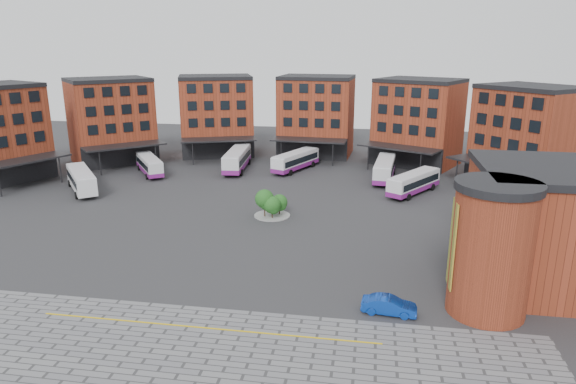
% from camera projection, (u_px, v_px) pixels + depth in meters
% --- Properties ---
extents(ground, '(160.00, 160.00, 0.00)m').
position_uv_depth(ground, '(230.00, 253.00, 51.74)').
color(ground, '#28282B').
rests_on(ground, ground).
extents(yellow_line, '(26.00, 0.15, 0.02)m').
position_uv_depth(yellow_line, '(205.00, 328.00, 38.16)').
color(yellow_line, gold).
rests_on(yellow_line, paving_zone).
extents(main_building, '(94.14, 42.48, 14.60)m').
position_uv_depth(main_building, '(262.00, 124.00, 86.67)').
color(main_building, maroon).
rests_on(main_building, ground).
extents(east_building, '(17.40, 15.40, 10.60)m').
position_uv_depth(east_building, '(550.00, 231.00, 42.89)').
color(east_building, maroon).
rests_on(east_building, ground).
extents(tree_island, '(4.40, 4.40, 3.48)m').
position_uv_depth(tree_island, '(271.00, 203.00, 61.90)').
color(tree_island, gray).
rests_on(tree_island, ground).
extents(bus_a, '(8.89, 10.26, 3.14)m').
position_uv_depth(bus_a, '(81.00, 179.00, 72.61)').
color(bus_a, silver).
rests_on(bus_a, ground).
extents(bus_b, '(7.79, 9.60, 2.85)m').
position_uv_depth(bus_b, '(149.00, 165.00, 82.29)').
color(bus_b, silver).
rests_on(bus_b, ground).
extents(bus_c, '(3.69, 12.16, 3.38)m').
position_uv_depth(bus_c, '(237.00, 159.00, 84.86)').
color(bus_c, silver).
rests_on(bus_c, ground).
extents(bus_d, '(6.73, 10.99, 3.07)m').
position_uv_depth(bus_d, '(296.00, 161.00, 84.64)').
color(bus_d, silver).
rests_on(bus_d, ground).
extents(bus_e, '(3.68, 11.55, 3.20)m').
position_uv_depth(bus_e, '(385.00, 169.00, 78.79)').
color(bus_e, silver).
rests_on(bus_e, ground).
extents(bus_f, '(7.88, 10.24, 3.00)m').
position_uv_depth(bus_f, '(414.00, 183.00, 71.54)').
color(bus_f, silver).
rests_on(bus_f, ground).
extents(blue_car, '(4.41, 1.90, 1.41)m').
position_uv_depth(blue_car, '(389.00, 305.00, 40.03)').
color(blue_car, '#0B3195').
rests_on(blue_car, ground).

